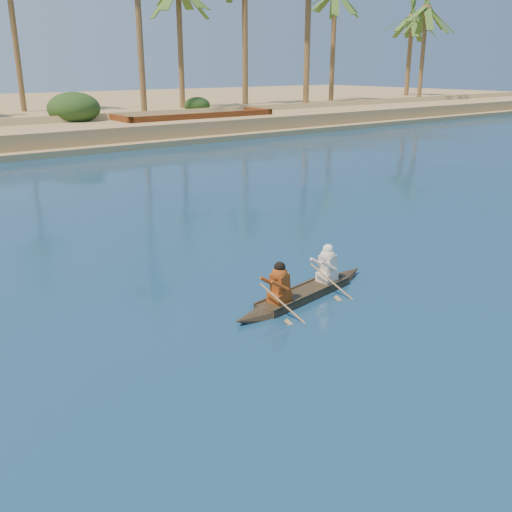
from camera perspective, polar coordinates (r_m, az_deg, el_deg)
ground at (r=13.34m, az=-3.55°, el=-3.25°), size 160.00×160.00×0.00m
canoe at (r=12.79m, az=4.84°, el=-3.15°), size 4.40×1.26×1.20m
barge_right at (r=43.90m, az=-6.34°, el=12.90°), size 12.03×4.10×2.00m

